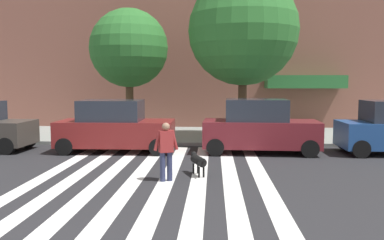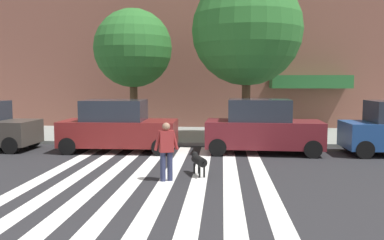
{
  "view_description": "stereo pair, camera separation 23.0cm",
  "coord_description": "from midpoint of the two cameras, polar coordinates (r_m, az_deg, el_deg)",
  "views": [
    {
      "loc": [
        2.93,
        -3.95,
        2.77
      ],
      "look_at": [
        2.35,
        6.76,
        1.74
      ],
      "focal_mm": 37.79,
      "sensor_mm": 36.0,
      "label": 1
    },
    {
      "loc": [
        3.16,
        -3.94,
        2.77
      ],
      "look_at": [
        2.35,
        6.76,
        1.74
      ],
      "focal_mm": 37.79,
      "sensor_mm": 36.0,
      "label": 2
    }
  ],
  "objects": [
    {
      "name": "sidewalk_far",
      "position": [
        20.52,
        -4.27,
        -2.09
      ],
      "size": [
        80.0,
        6.0,
        0.15
      ],
      "primitive_type": "cube",
      "color": "gray",
      "rests_on": "ground_plane"
    },
    {
      "name": "pedestrian_dog_walker",
      "position": [
        11.22,
        -3.06,
        -3.99
      ],
      "size": [
        0.69,
        0.36,
        1.64
      ],
      "color": "#282D4C",
      "rests_on": "ground_plane"
    },
    {
      "name": "parked_car_behind_first",
      "position": [
        16.22,
        -9.99,
        -0.99
      ],
      "size": [
        4.51,
        2.06,
        2.04
      ],
      "color": "maroon",
      "rests_on": "ground_plane"
    },
    {
      "name": "crosswalk_stripes",
      "position": [
        11.05,
        -5.66,
        -9.05
      ],
      "size": [
        6.75,
        12.57,
        0.01
      ],
      "color": "silver",
      "rests_on": "ground_plane"
    },
    {
      "name": "dog_on_leash",
      "position": [
        11.97,
        1.49,
        -5.73
      ],
      "size": [
        0.54,
        1.11,
        0.65
      ],
      "color": "black",
      "rests_on": "ground_plane"
    },
    {
      "name": "ground_plane",
      "position": [
        11.31,
        -11.6,
        -8.82
      ],
      "size": [
        160.0,
        160.0,
        0.0
      ],
      "primitive_type": "plane",
      "color": "#232326"
    },
    {
      "name": "street_tree_nearest",
      "position": [
        19.7,
        -7.99,
        9.95
      ],
      "size": [
        3.73,
        3.73,
        6.06
      ],
      "color": "#4C3823",
      "rests_on": "sidewalk_far"
    },
    {
      "name": "parked_car_third_in_line",
      "position": [
        15.81,
        10.3,
        -1.1
      ],
      "size": [
        4.47,
        2.07,
        2.08
      ],
      "color": "maroon",
      "rests_on": "ground_plane"
    },
    {
      "name": "street_tree_middle",
      "position": [
        18.36,
        8.12,
        12.4
      ],
      "size": [
        4.87,
        4.87,
        7.3
      ],
      "color": "#4C3823",
      "rests_on": "sidewalk_far"
    }
  ]
}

